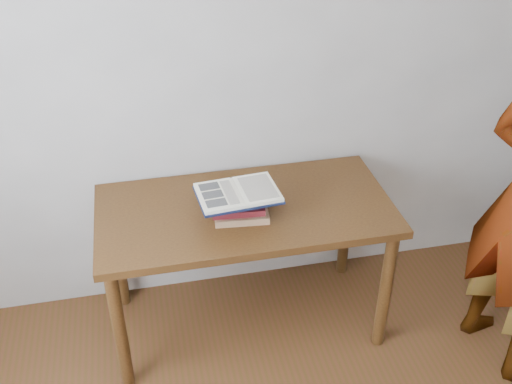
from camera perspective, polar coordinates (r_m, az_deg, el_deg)
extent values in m
cube|color=beige|center=(2.84, -3.41, 12.12)|extent=(3.50, 0.04, 2.60)
cube|color=#4E3113|center=(2.80, -1.05, -1.76)|extent=(1.38, 0.69, 0.04)
cylinder|color=#4E3113|center=(2.79, -12.84, -12.81)|extent=(0.06, 0.06, 0.70)
cylinder|color=#4E3113|center=(2.98, 12.22, -9.15)|extent=(0.06, 0.06, 0.70)
cylinder|color=#4E3113|center=(3.22, -13.08, -5.59)|extent=(0.06, 0.06, 0.70)
cylinder|color=#4E3113|center=(3.38, 8.57, -2.85)|extent=(0.06, 0.06, 0.70)
cube|color=tan|center=(2.71, -1.41, -2.13)|extent=(0.26, 0.17, 0.03)
cube|color=maroon|center=(2.70, -1.90, -1.48)|extent=(0.22, 0.14, 0.03)
cube|color=maroon|center=(2.67, -1.81, -1.19)|extent=(0.24, 0.19, 0.03)
cube|color=black|center=(2.65, -1.93, -0.64)|extent=(0.24, 0.17, 0.03)
cube|color=black|center=(2.64, -1.73, -0.27)|extent=(0.38, 0.28, 0.01)
cube|color=white|center=(2.62, -3.62, -0.35)|extent=(0.19, 0.25, 0.02)
cube|color=white|center=(2.66, 0.13, 0.28)|extent=(0.19, 0.25, 0.02)
cylinder|color=white|center=(2.64, -1.73, -0.06)|extent=(0.03, 0.24, 0.01)
cube|color=black|center=(2.67, -4.50, 0.54)|extent=(0.09, 0.06, 0.00)
cube|color=black|center=(2.61, -4.15, -0.24)|extent=(0.09, 0.06, 0.00)
cube|color=black|center=(2.55, -3.79, -1.04)|extent=(0.09, 0.06, 0.00)
cube|color=beige|center=(2.62, -2.54, 0.00)|extent=(0.06, 0.20, 0.00)
cube|color=beige|center=(2.65, 0.20, 0.46)|extent=(0.15, 0.21, 0.00)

